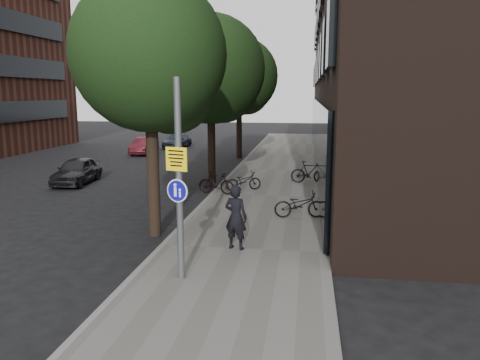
% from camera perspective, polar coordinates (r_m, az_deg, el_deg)
% --- Properties ---
extents(ground, '(120.00, 120.00, 0.00)m').
position_cam_1_polar(ground, '(9.70, -3.83, -15.24)').
color(ground, black).
rests_on(ground, ground).
extents(sidewalk, '(4.50, 60.00, 0.12)m').
position_cam_1_polar(sidewalk, '(19.06, 3.16, -2.08)').
color(sidewalk, '#605E59').
rests_on(sidewalk, ground).
extents(curb_edge, '(0.15, 60.00, 0.13)m').
position_cam_1_polar(curb_edge, '(19.38, -3.48, -1.86)').
color(curb_edge, slate).
rests_on(curb_edge, ground).
extents(building_right_dark_brick, '(12.00, 40.00, 18.00)m').
position_cam_1_polar(building_right_dark_brick, '(31.61, 21.39, 18.54)').
color(building_right_dark_brick, black).
rests_on(building_right_dark_brick, ground).
extents(street_tree_near, '(4.40, 4.40, 7.50)m').
position_cam_1_polar(street_tree_near, '(13.92, -10.52, 14.04)').
color(street_tree_near, black).
rests_on(street_tree_near, ground).
extents(street_tree_mid, '(5.00, 5.00, 7.80)m').
position_cam_1_polar(street_tree_mid, '(22.14, -3.32, 12.83)').
color(street_tree_mid, black).
rests_on(street_tree_mid, ground).
extents(street_tree_far, '(5.00, 5.00, 7.80)m').
position_cam_1_polar(street_tree_far, '(31.00, 0.07, 12.18)').
color(street_tree_far, black).
rests_on(street_tree_far, ground).
extents(signpost, '(0.50, 0.17, 4.43)m').
position_cam_1_polar(signpost, '(10.22, -7.43, -0.02)').
color(signpost, '#595B5E').
rests_on(signpost, sidewalk).
extents(pedestrian, '(0.73, 0.58, 1.74)m').
position_cam_1_polar(pedestrian, '(12.40, -0.51, -4.56)').
color(pedestrian, black).
rests_on(pedestrian, sidewalk).
extents(parked_bike_facade_near, '(1.77, 0.85, 0.89)m').
position_cam_1_polar(parked_bike_facade_near, '(15.72, 7.29, -2.98)').
color(parked_bike_facade_near, black).
rests_on(parked_bike_facade_near, sidewalk).
extents(parked_bike_facade_far, '(1.71, 0.52, 1.02)m').
position_cam_1_polar(parked_bike_facade_far, '(21.80, 8.46, 0.94)').
color(parked_bike_facade_far, black).
rests_on(parked_bike_facade_far, sidewalk).
extents(parked_bike_curb_near, '(1.61, 1.12, 0.80)m').
position_cam_1_polar(parked_bike_curb_near, '(20.01, 0.44, -0.11)').
color(parked_bike_curb_near, black).
rests_on(parked_bike_curb_near, sidewalk).
extents(parked_bike_curb_far, '(1.63, 0.76, 0.95)m').
position_cam_1_polar(parked_bike_curb_far, '(19.26, -2.90, -0.33)').
color(parked_bike_curb_far, black).
rests_on(parked_bike_curb_far, sidewalk).
extents(parked_car_near, '(1.76, 3.71, 1.23)m').
position_cam_1_polar(parked_car_near, '(23.43, -19.27, 1.09)').
color(parked_car_near, black).
rests_on(parked_car_near, ground).
extents(parked_car_mid, '(1.37, 3.53, 1.15)m').
position_cam_1_polar(parked_car_mid, '(33.72, -11.64, 4.10)').
color(parked_car_mid, maroon).
rests_on(parked_car_mid, ground).
extents(parked_car_far, '(1.75, 3.83, 1.08)m').
position_cam_1_polar(parked_car_far, '(37.22, -7.65, 4.76)').
color(parked_car_far, '#1C2332').
rests_on(parked_car_far, ground).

